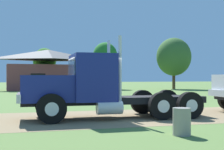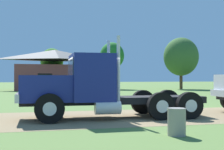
# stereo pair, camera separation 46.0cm
# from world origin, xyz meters

# --- Properties ---
(ground_plane) EXTENTS (200.00, 200.00, 0.00)m
(ground_plane) POSITION_xyz_m (0.00, 0.00, 0.00)
(ground_plane) COLOR #587639
(dirt_track) EXTENTS (120.00, 5.71, 0.01)m
(dirt_track) POSITION_xyz_m (0.00, 0.00, 0.00)
(dirt_track) COLOR #897351
(dirt_track) RESTS_ON ground_plane
(truck_foreground_white) EXTENTS (7.92, 2.72, 3.38)m
(truck_foreground_white) POSITION_xyz_m (-0.34, -0.16, 1.25)
(truck_foreground_white) COLOR black
(truck_foreground_white) RESTS_ON ground_plane
(steel_barrel) EXTENTS (0.53, 0.53, 0.81)m
(steel_barrel) POSITION_xyz_m (1.46, -4.63, 0.41)
(steel_barrel) COLOR gray
(steel_barrel) RESTS_ON ground_plane
(shed_building) EXTENTS (11.49, 6.76, 5.47)m
(shed_building) POSITION_xyz_m (0.25, 30.75, 2.65)
(shed_building) COLOR brown
(shed_building) RESTS_ON ground_plane
(tree_mid) EXTENTS (3.40, 3.40, 6.04)m
(tree_mid) POSITION_xyz_m (0.10, 35.00, 4.14)
(tree_mid) COLOR #513823
(tree_mid) RESTS_ON ground_plane
(tree_right) EXTENTS (3.57, 3.57, 6.86)m
(tree_right) POSITION_xyz_m (8.65, 32.16, 4.86)
(tree_right) COLOR #513823
(tree_right) RESTS_ON ground_plane
(tree_far_right) EXTENTS (5.03, 5.03, 7.47)m
(tree_far_right) POSITION_xyz_m (18.17, 29.03, 4.69)
(tree_far_right) COLOR #513823
(tree_far_right) RESTS_ON ground_plane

